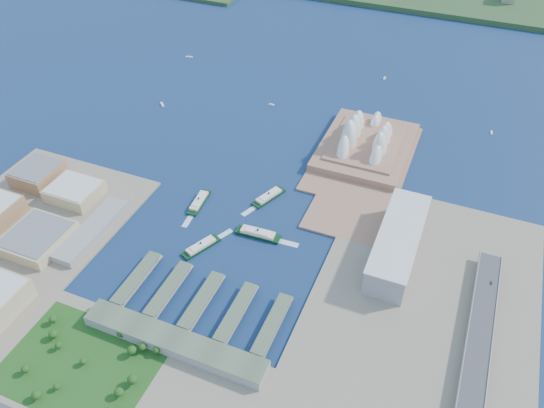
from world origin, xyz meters
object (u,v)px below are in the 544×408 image
at_px(ferry_c, 201,245).
at_px(car_c, 491,282).
at_px(opera_house, 368,133).
at_px(ferry_b, 269,195).
at_px(toaster_building, 398,243).
at_px(ferry_a, 199,201).
at_px(ferry_d, 258,232).

bearing_deg(ferry_c, car_c, -144.09).
height_order(opera_house, ferry_b, opera_house).
bearing_deg(toaster_building, ferry_b, 167.58).
bearing_deg(ferry_a, ferry_b, 24.07).
distance_m(ferry_b, car_c, 297.51).
height_order(ferry_c, car_c, car_c).
bearing_deg(car_c, ferry_d, 3.30).
relative_size(toaster_building, ferry_b, 2.92).
distance_m(opera_house, car_c, 294.24).
xyz_separation_m(ferry_b, car_c, (291.93, -56.39, 10.57)).
bearing_deg(ferry_b, car_c, 11.22).
distance_m(ferry_a, ferry_d, 101.48).
bearing_deg(ferry_d, car_c, -89.19).
distance_m(ferry_a, ferry_b, 94.48).
relative_size(ferry_b, ferry_d, 0.92).
height_order(opera_house, car_c, opera_house).
relative_size(opera_house, ferry_d, 3.11).
relative_size(ferry_b, ferry_c, 1.03).
height_order(ferry_a, ferry_d, ferry_d).
distance_m(ferry_d, car_c, 277.18).
bearing_deg(car_c, ferry_a, -1.61).
distance_m(toaster_building, ferry_c, 237.03).
height_order(toaster_building, ferry_c, toaster_building).
bearing_deg(ferry_c, ferry_a, -34.68).
xyz_separation_m(opera_house, ferry_b, (-92.93, -159.73, -26.99)).
bearing_deg(ferry_d, opera_house, -20.97).
xyz_separation_m(ferry_d, car_c, (276.53, 15.93, 10.11)).
bearing_deg(car_c, opera_house, -47.36).
relative_size(ferry_a, ferry_d, 0.91).
bearing_deg(car_c, ferry_c, 10.72).
xyz_separation_m(ferry_a, ferry_b, (82.58, 45.89, 0.02)).
bearing_deg(ferry_c, ferry_d, -114.57).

